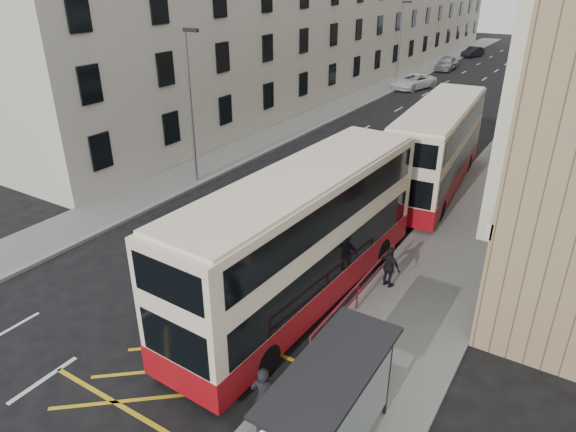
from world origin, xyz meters
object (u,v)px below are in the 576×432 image
Objects in this scene: pedestrian_far at (389,267)px; double_decker_front at (303,238)px; bus_shelter at (329,406)px; street_lamp_far at (400,40)px; white_van at (413,81)px; car_dark at (473,52)px; pedestrian_near at (263,397)px; street_lamp_near at (191,99)px; car_red at (549,62)px; pedestrian_mid at (365,356)px; car_silver at (447,63)px; double_decker_rear at (437,148)px.

double_decker_front is at bearing 61.50° from pedestrian_far.
street_lamp_far is at bearing 109.12° from bus_shelter.
white_van is 1.29× the size of car_dark.
double_decker_front is 6.02m from pedestrian_near.
street_lamp_near is 52.22m from car_red.
pedestrian_mid reaches higher than car_red.
pedestrian_near is at bearing -65.86° from car_dark.
car_silver is at bearing 85.01° from street_lamp_far.
car_dark is (-0.32, 24.83, -0.06)m from white_van.
car_red is (-2.96, 60.14, -0.30)m from pedestrian_mid.
street_lamp_far is 1.53× the size of white_van.
double_decker_rear reaches higher than pedestrian_mid.
pedestrian_near is 0.99× the size of pedestrian_mid.
street_lamp_far is 0.68× the size of double_decker_rear.
pedestrian_mid is 5.09m from pedestrian_far.
car_dark is at bearing 108.57° from white_van.
street_lamp_near is 43.35m from car_silver.
double_decker_rear is at bearing 79.53° from pedestrian_mid.
bus_shelter is at bearing 83.62° from car_red.
pedestrian_far is 0.39× the size of car_dark.
street_lamp_near is 1.98× the size of car_dark.
street_lamp_near is 1.70× the size of car_silver.
pedestrian_far is at bearing 45.04° from double_decker_front.
car_dark is at bearing -34.71° from car_red.
double_decker_front reaches higher than pedestrian_near.
street_lamp_far is at bearing 52.11° from car_red.
double_decker_front is 12.54m from double_decker_rear.
double_decker_rear is at bearing -75.82° from car_silver.
pedestrian_near is at bearing 81.83° from car_red.
street_lamp_far is at bearing -96.14° from car_silver.
pedestrian_far is at bearing -85.81° from double_decker_rear.
double_decker_rear is 2.27× the size of car_red.
car_red is (-3.42, 63.23, -1.39)m from bus_shelter.
street_lamp_near is 55.76m from car_dark.
car_silver is at bearing 103.70° from bus_shelter.
car_silver is at bearing 82.82° from pedestrian_mid.
bus_shelter is 8.29m from pedestrian_far.
bus_shelter is at bearing -84.45° from double_decker_rear.
double_decker_front reaches higher than pedestrian_mid.
double_decker_rear is 6.60× the size of pedestrian_near.
bus_shelter reaches higher than car_dark.
double_decker_rear is (11.35, 5.96, -2.29)m from street_lamp_near.
pedestrian_far is (1.63, -10.33, -1.40)m from double_decker_rear.
double_decker_front is at bearing -73.82° from street_lamp_far.
street_lamp_far is at bearing -134.03° from white_van.
double_decker_front reaches higher than car_red.
pedestrian_near is at bearing -66.67° from double_decker_front.
car_silver reaches higher than white_van.
street_lamp_far reaches higher than car_silver.
bus_shelter is at bearing 144.74° from pedestrian_near.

